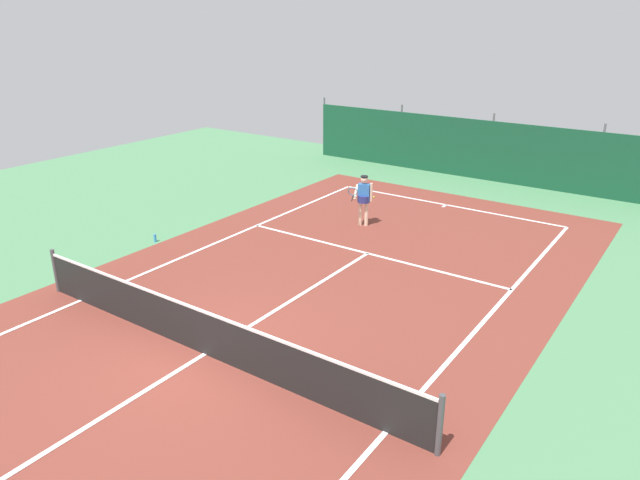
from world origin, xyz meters
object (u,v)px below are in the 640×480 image
(tennis_net, at_px, (203,332))
(parked_car, at_px, (533,149))
(water_bottle, at_px, (155,238))
(tennis_player, at_px, (364,197))
(tennis_ball_near_player, at_px, (374,197))

(tennis_net, height_order, parked_car, parked_car)
(parked_car, height_order, water_bottle, parked_car)
(parked_car, xyz_separation_m, water_bottle, (-6.52, -15.57, -0.72))
(water_bottle, bearing_deg, tennis_player, 47.67)
(tennis_ball_near_player, distance_m, water_bottle, 8.22)
(tennis_ball_near_player, distance_m, parked_car, 8.70)
(tennis_net, distance_m, tennis_ball_near_player, 11.49)
(tennis_net, height_order, tennis_ball_near_player, tennis_net)
(parked_car, distance_m, water_bottle, 16.89)
(tennis_player, xyz_separation_m, tennis_ball_near_player, (-1.22, 2.83, -0.93))
(tennis_player, bearing_deg, parked_car, -121.92)
(tennis_net, relative_size, tennis_player, 6.17)
(water_bottle, bearing_deg, tennis_net, -32.27)
(tennis_net, bearing_deg, water_bottle, 147.73)
(tennis_net, height_order, water_bottle, tennis_net)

